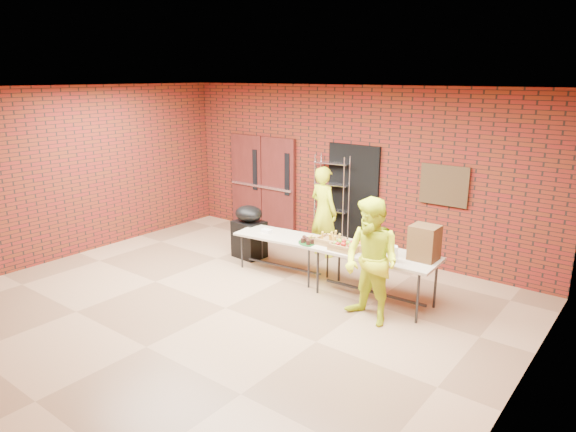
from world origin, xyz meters
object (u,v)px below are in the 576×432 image
at_px(table_left, 284,238).
at_px(volunteer_woman, 323,212).
at_px(wire_rack, 331,202).
at_px(coffee_dispenser, 424,243).
at_px(table_right, 376,257).
at_px(volunteer_man, 371,262).
at_px(covered_grill, 249,231).

xyz_separation_m(table_left, volunteer_woman, (0.04, 1.17, 0.24)).
xyz_separation_m(wire_rack, table_left, (0.09, -1.65, -0.31)).
xyz_separation_m(table_left, coffee_dispenser, (2.51, 0.11, 0.41)).
distance_m(table_left, table_right, 1.83).
height_order(coffee_dispenser, volunteer_man, volunteer_man).
relative_size(table_left, coffee_dispenser, 3.40).
distance_m(table_right, covered_grill, 2.87).
height_order(table_right, volunteer_woman, volunteer_woman).
height_order(covered_grill, volunteer_man, volunteer_man).
bearing_deg(table_left, covered_grill, 160.11).
relative_size(table_right, coffee_dispenser, 3.78).
distance_m(covered_grill, volunteer_man, 3.29).
height_order(table_right, covered_grill, covered_grill).
relative_size(coffee_dispenser, volunteer_man, 0.29).
bearing_deg(volunteer_woman, table_right, 158.45).
distance_m(table_right, volunteer_woman, 2.17).
distance_m(coffee_dispenser, covered_grill, 3.57).
bearing_deg(wire_rack, table_left, -94.33).
relative_size(table_right, covered_grill, 1.91).
bearing_deg(volunteer_man, volunteer_woman, 151.76).
bearing_deg(volunteer_woman, volunteer_man, 150.57).
distance_m(coffee_dispenser, volunteer_woman, 2.70).
xyz_separation_m(coffee_dispenser, covered_grill, (-3.53, 0.13, -0.53)).
height_order(coffee_dispenser, volunteer_woman, volunteer_woman).
height_order(volunteer_woman, volunteer_man, volunteer_man).
distance_m(volunteer_woman, volunteer_man, 2.80).
height_order(wire_rack, table_right, wire_rack).
relative_size(table_right, volunteer_man, 1.08).
bearing_deg(coffee_dispenser, volunteer_man, -116.37).
bearing_deg(table_left, volunteer_man, -25.66).
height_order(wire_rack, volunteer_woman, wire_rack).
bearing_deg(wire_rack, coffee_dispenser, -38.13).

